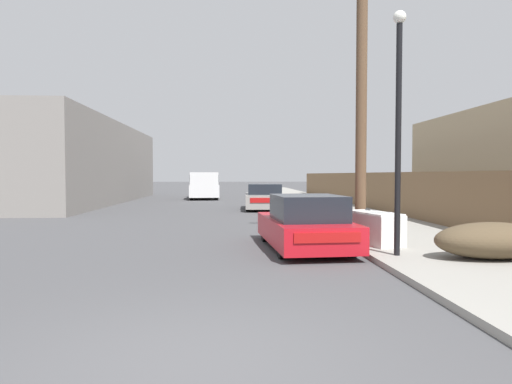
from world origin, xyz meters
TOP-DOWN VIEW (x-y plane):
  - ground_plane at (0.00, 0.00)m, footprint 220.00×220.00m
  - sidewalk_curb at (5.30, 23.50)m, footprint 4.20×63.00m
  - discarded_fridge at (3.75, 6.60)m, footprint 1.12×1.84m
  - parked_sports_car_red at (2.09, 6.54)m, footprint 2.01×4.13m
  - car_parked_mid at (2.02, 18.98)m, footprint 2.03×4.28m
  - pickup_truck at (-1.66, 29.15)m, footprint 2.50×5.78m
  - utility_pole at (3.88, 8.10)m, footprint 1.80×0.30m
  - street_lamp at (3.74, 4.94)m, footprint 0.26×0.26m
  - brush_pile at (5.48, 4.46)m, footprint 2.31×1.24m
  - wooden_fence at (7.25, 18.31)m, footprint 0.08×37.16m
  - building_left_block at (-9.98, 25.51)m, footprint 7.00×21.15m

SIDE VIEW (x-z plane):
  - ground_plane at x=0.00m, z-range 0.00..0.00m
  - sidewalk_curb at x=5.30m, z-range 0.00..0.12m
  - brush_pile at x=5.48m, z-range 0.12..0.84m
  - discarded_fridge at x=3.75m, z-range 0.11..0.89m
  - parked_sports_car_red at x=2.09m, z-range -0.06..1.24m
  - car_parked_mid at x=2.02m, z-range -0.04..1.28m
  - pickup_truck at x=-1.66m, z-range -0.01..1.93m
  - wooden_fence at x=7.25m, z-range 0.12..1.89m
  - building_left_block at x=-9.98m, z-range 0.00..5.01m
  - street_lamp at x=3.74m, z-range 0.50..5.48m
  - utility_pole at x=3.88m, z-range 0.23..7.69m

